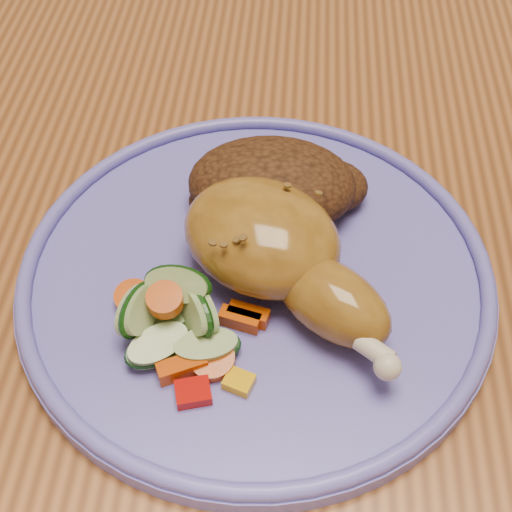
% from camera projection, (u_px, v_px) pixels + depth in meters
% --- Properties ---
extents(dining_table, '(0.90, 1.40, 0.75)m').
position_uv_depth(dining_table, '(389.00, 256.00, 0.58)').
color(dining_table, brown).
rests_on(dining_table, ground).
extents(chair_far, '(0.42, 0.42, 0.91)m').
position_uv_depth(chair_far, '(353.00, 25.00, 1.12)').
color(chair_far, '#4C2D16').
rests_on(chair_far, ground).
extents(plate, '(0.30, 0.30, 0.01)m').
position_uv_depth(plate, '(256.00, 277.00, 0.45)').
color(plate, '#5E59BC').
rests_on(plate, dining_table).
extents(plate_rim, '(0.30, 0.30, 0.01)m').
position_uv_depth(plate_rim, '(256.00, 266.00, 0.44)').
color(plate_rim, '#5E59BC').
rests_on(plate_rim, plate).
extents(chicken_leg, '(0.15, 0.15, 0.05)m').
position_uv_depth(chicken_leg, '(278.00, 251.00, 0.43)').
color(chicken_leg, '#95661F').
rests_on(chicken_leg, plate).
extents(rice_pilaf, '(0.12, 0.08, 0.05)m').
position_uv_depth(rice_pilaf, '(276.00, 186.00, 0.47)').
color(rice_pilaf, '#412310').
rests_on(rice_pilaf, plate).
extents(vegetable_pile, '(0.09, 0.09, 0.05)m').
position_uv_depth(vegetable_pile, '(177.00, 322.00, 0.41)').
color(vegetable_pile, '#A50A05').
rests_on(vegetable_pile, plate).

